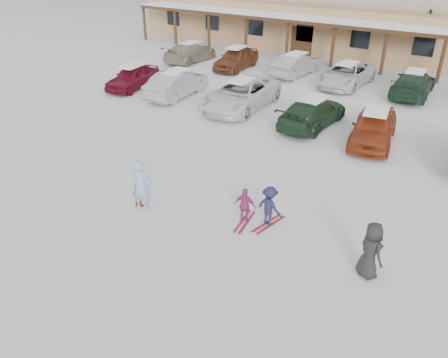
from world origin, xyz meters
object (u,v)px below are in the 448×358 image
Objects in this scene: parked_car_0 at (133,77)px; parked_car_10 at (346,75)px; parked_car_3 at (312,112)px; parked_car_4 at (374,127)px; lamp_post at (431,12)px; child_navy at (270,206)px; child_magenta at (245,206)px; adult_skier at (141,186)px; parked_car_7 at (190,52)px; parked_car_8 at (236,58)px; parked_car_1 at (177,84)px; toddler_red at (138,195)px; parked_car_9 at (295,65)px; bystander_dark at (371,250)px; parked_car_2 at (241,94)px; parked_car_11 at (413,84)px.

parked_car_0 is 0.81× the size of parked_car_10.
parked_car_3 is 1.07× the size of parked_car_4.
parked_car_0 is at bearing -130.93° from lamp_post.
child_navy is 0.79m from child_magenta.
lamp_post is at bearing -110.85° from adult_skier.
parked_car_7 is at bearing -150.54° from lamp_post.
adult_skier is (-3.50, -25.68, -2.81)m from lamp_post.
adult_skier is at bearing -89.66° from parked_car_10.
lamp_post is 1.49× the size of parked_car_4.
parked_car_8 is at bearing -142.43° from lamp_post.
parked_car_1 is 7.20m from parked_car_8.
toddler_red is at bearing 30.01° from child_navy.
parked_car_9 is (-7.82, 8.30, -0.03)m from parked_car_4.
child_navy is 19.45m from parked_car_8.
parked_car_7 is (-15.29, 15.77, 0.00)m from child_navy.
bystander_dark is at bearing 125.74° from parked_car_9.
parked_car_9 is at bearing -131.22° from lamp_post.
parked_car_2 is at bearing -89.30° from adult_skier.
toddler_red is at bearing 44.20° from bystander_dark.
parked_car_4 is 1.01× the size of parked_car_9.
adult_skier is at bearing 103.94° from parked_car_9.
parked_car_4 reaches higher than parked_car_7.
child_navy is 0.32× the size of parked_car_9.
lamp_post is 24.29m from child_navy.
parked_car_11 is (3.99, 0.23, 0.02)m from parked_car_10.
adult_skier is at bearing 32.56° from child_navy.
bystander_dark is 0.38× the size of parked_car_8.
toddler_red is at bearing -127.21° from parked_car_4.
parked_car_8 is 11.92m from parked_car_11.
toddler_red is 13.93m from parked_car_0.
parked_car_4 reaches higher than parked_car_11.
child_navy is at bearing -166.18° from child_magenta.
parked_car_3 is at bearing -43.07° from parked_car_8.
parked_car_2 is at bearing -112.15° from parked_car_10.
parked_car_7 is at bearing -3.26° from bystander_dark.
parked_car_0 is (-9.78, 9.92, 0.28)m from toddler_red.
bystander_dark is at bearing -83.41° from parked_car_4.
lamp_post is at bearing 65.23° from parked_car_2.
toddler_red is at bearing 71.56° from parked_car_11.
parked_car_10 is at bearing 0.35° from parked_car_11.
parked_car_7 is (-8.64, 6.71, -0.08)m from parked_car_2.
parked_car_11 reaches higher than parked_car_0.
toddler_red is (-0.31, 0.10, -0.51)m from adult_skier.
bystander_dark is 17.34m from parked_car_11.
adult_skier is at bearing -125.57° from parked_car_4.
parked_car_10 is at bearing -177.08° from parked_car_7.
bystander_dark is 0.38× the size of parked_car_9.
bystander_dark is (7.77, 0.84, 0.43)m from toddler_red.
parked_car_4 reaches higher than parked_car_8.
parked_car_11 is (-0.13, 8.10, -0.03)m from parked_car_4.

